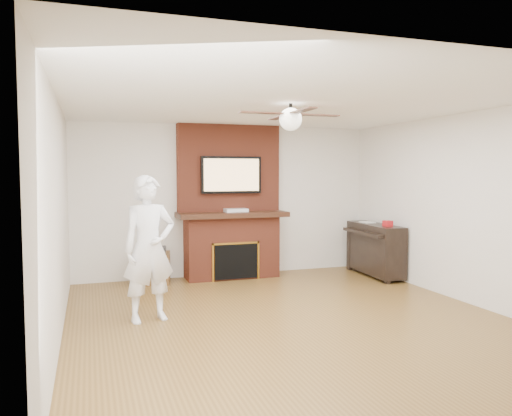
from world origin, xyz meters
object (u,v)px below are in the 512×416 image
object	(u,v)px
person	(149,249)
side_table	(154,266)
fireplace	(231,217)
piano	(375,248)

from	to	relation	value
person	side_table	distance (m)	2.11
side_table	fireplace	bearing A→B (deg)	14.44
side_table	piano	size ratio (longest dim) A/B	0.43
person	side_table	world-z (taller)	person
fireplace	side_table	world-z (taller)	fireplace
side_table	piano	bearing A→B (deg)	1.43
fireplace	person	xyz separation A→B (m)	(-1.56, -2.07, -0.15)
side_table	piano	xyz separation A→B (m)	(3.56, -0.63, 0.21)
fireplace	piano	bearing A→B (deg)	-16.83
person	piano	distance (m)	4.10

